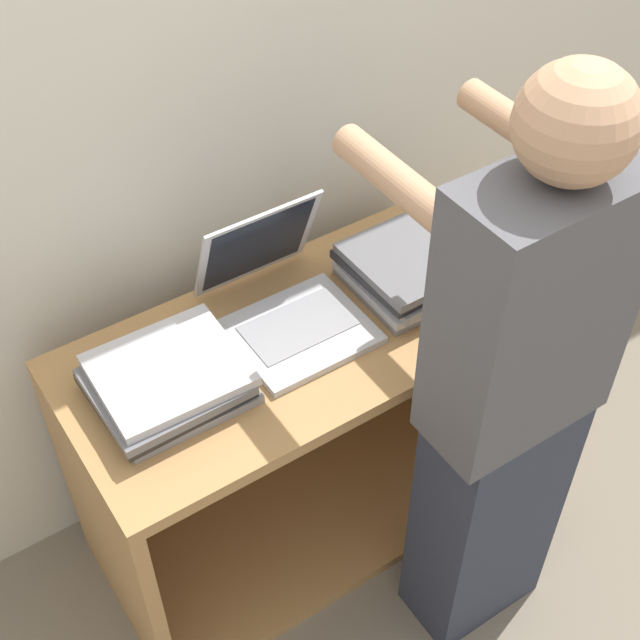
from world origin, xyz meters
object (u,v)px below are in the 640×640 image
laptop_open (286,303)px  laptop_stack_right (416,266)px  person (509,402)px  laptop_stack_left (168,381)px

laptop_open → laptop_stack_right: bearing=-10.8°
laptop_stack_right → laptop_open: bearing=169.2°
person → laptop_stack_right: bearing=78.4°
laptop_stack_right → laptop_stack_left: bearing=179.6°
laptop_stack_left → person: (0.60, -0.46, -0.01)m
laptop_stack_right → person: size_ratio=0.21×
laptop_open → laptop_stack_right: (0.34, -0.07, 0.00)m
laptop_stack_left → laptop_stack_right: 0.69m
laptop_open → laptop_stack_right: 0.35m
laptop_open → laptop_stack_left: (-0.35, -0.06, -0.01)m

